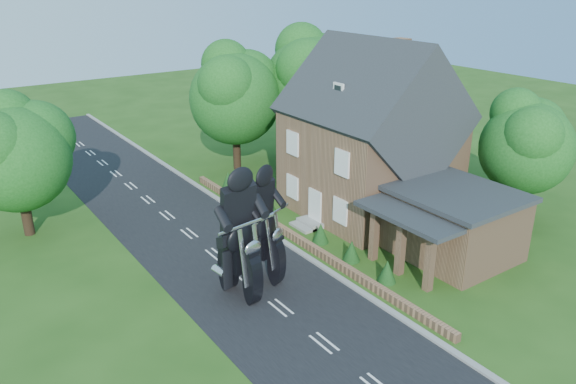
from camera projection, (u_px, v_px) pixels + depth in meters
ground at (281, 308)px, 24.17m from camera, size 120.00×120.00×0.00m
road at (281, 308)px, 24.17m from camera, size 7.00×80.00×0.02m
kerb at (345, 282)px, 26.09m from camera, size 0.30×80.00×0.12m
garden_wall at (294, 237)px, 30.20m from camera, size 0.30×22.00×0.40m
house at (371, 140)px, 32.75m from camera, size 9.54×8.64×10.24m
annex at (452, 222)px, 28.18m from camera, size 7.05×5.94×3.44m
tree_annex_side at (530, 139)px, 31.66m from camera, size 5.64×5.20×7.48m
tree_house_right at (413, 104)px, 37.72m from camera, size 6.51×6.00×8.40m
tree_behind_house at (316, 76)px, 41.76m from camera, size 7.81×7.20×10.08m
tree_behind_left at (239, 90)px, 39.48m from camera, size 6.94×6.40×9.16m
tree_far_road at (22, 148)px, 29.50m from camera, size 6.08×5.60×7.84m
shrub_a at (387, 271)px, 26.03m from camera, size 0.90×0.90×1.10m
shrub_b at (352, 251)px, 27.94m from camera, size 0.90×0.90×1.10m
shrub_c at (321, 233)px, 29.84m from camera, size 0.90×0.90×1.10m
shrub_d at (269, 203)px, 33.66m from camera, size 0.90×0.90×1.10m
shrub_e at (248, 191)px, 35.56m from camera, size 0.90×0.90×1.10m
shrub_f at (228, 180)px, 37.47m from camera, size 0.90×0.90×1.10m
motorcycle_lead at (262, 263)px, 26.11m from camera, size 1.12×1.88×1.71m
motorcycle_follow at (241, 278)px, 24.74m from camera, size 0.76×2.02×1.83m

